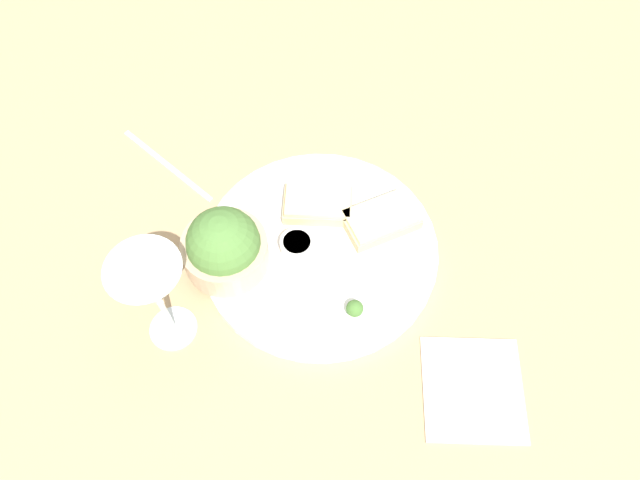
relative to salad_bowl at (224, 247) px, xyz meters
name	(u,v)px	position (x,y,z in m)	size (l,w,h in m)	color
ground_plane	(320,252)	(0.13, -0.01, -0.05)	(4.00, 4.00, 0.00)	tan
dinner_plate	(320,250)	(0.13, -0.01, -0.04)	(0.33, 0.33, 0.01)	white
salad_bowl	(224,247)	(0.00, 0.00, 0.00)	(0.12, 0.12, 0.10)	tan
sauce_ramekin	(298,248)	(0.10, -0.01, -0.02)	(0.05, 0.05, 0.03)	white
cheese_toast_near	(318,204)	(0.14, 0.05, -0.02)	(0.11, 0.09, 0.03)	#D1B27F
cheese_toast_far	(381,219)	(0.22, 0.00, -0.02)	(0.11, 0.08, 0.03)	#D1B27F
wine_glass	(152,288)	(-0.09, -0.08, 0.07)	(0.09, 0.09, 0.17)	silver
garnish	(355,308)	(0.15, -0.12, -0.03)	(0.02, 0.02, 0.02)	#477533
napkin	(473,389)	(0.27, -0.25, -0.05)	(0.16, 0.17, 0.01)	beige
fork	(167,164)	(-0.06, 0.20, -0.05)	(0.12, 0.17, 0.01)	silver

